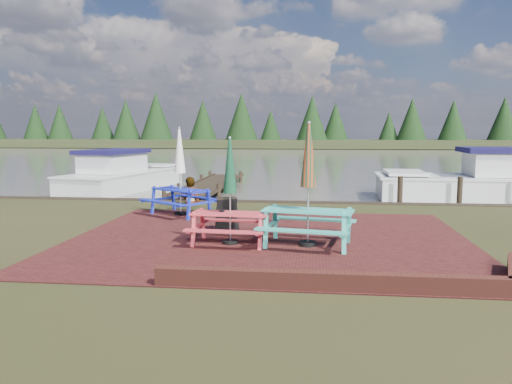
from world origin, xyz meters
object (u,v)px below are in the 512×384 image
at_px(chalkboard, 227,215).
at_px(boat_jetty, 122,177).
at_px(jetty, 211,185).
at_px(picnic_table_blue, 180,185).
at_px(person, 190,177).
at_px(boat_near, 492,184).
at_px(picnic_table_teal, 308,204).
at_px(picnic_table_red, 230,208).

height_order(chalkboard, boat_jetty, boat_jetty).
bearing_deg(jetty, picnic_table_blue, -85.09).
distance_m(picnic_table_blue, person, 2.19).
relative_size(picnic_table_blue, person, 1.38).
distance_m(chalkboard, boat_jetty, 11.46).
xyz_separation_m(chalkboard, boat_near, (8.88, 7.96, 0.03)).
bearing_deg(jetty, chalkboard, -75.92).
bearing_deg(picnic_table_teal, chalkboard, 157.19).
relative_size(picnic_table_teal, picnic_table_red, 1.14).
distance_m(picnic_table_red, jetty, 11.26).
bearing_deg(chalkboard, boat_jetty, 90.98).
xyz_separation_m(jetty, boat_near, (11.29, -1.65, 0.35)).
bearing_deg(picnic_table_blue, person, 130.96).
relative_size(picnic_table_red, boat_jetty, 0.32).
height_order(picnic_table_red, picnic_table_blue, picnic_table_blue).
bearing_deg(jetty, picnic_table_teal, -68.08).
relative_size(jetty, boat_near, 1.09).
distance_m(chalkboard, person, 4.92).
height_order(jetty, person, person).
distance_m(jetty, person, 5.23).
bearing_deg(picnic_table_red, picnic_table_teal, 4.26).
relative_size(picnic_table_red, jetty, 0.26).
bearing_deg(boat_near, picnic_table_blue, 119.94).
xyz_separation_m(picnic_table_teal, person, (-4.01, 5.75, -0.00)).
relative_size(picnic_table_teal, boat_jetty, 0.36).
bearing_deg(picnic_table_teal, boat_jetty, 138.18).
bearing_deg(jetty, boat_near, -8.32).
bearing_deg(boat_jetty, chalkboard, -45.21).
bearing_deg(picnic_table_teal, picnic_table_blue, 146.76).
bearing_deg(picnic_table_blue, chalkboard, -17.84).
bearing_deg(jetty, picnic_table_red, -76.05).
bearing_deg(chalkboard, picnic_table_teal, -66.16).
xyz_separation_m(boat_near, person, (-10.91, -3.50, 0.46)).
bearing_deg(boat_jetty, jetty, 12.42).
height_order(picnic_table_blue, boat_near, picnic_table_blue).
xyz_separation_m(picnic_table_blue, person, (-0.26, 2.17, 0.03)).
distance_m(picnic_table_blue, boat_near, 12.08).
height_order(picnic_table_teal, boat_near, picnic_table_teal).
height_order(picnic_table_blue, jetty, picnic_table_blue).
bearing_deg(jetty, person, -85.86).
distance_m(picnic_table_blue, chalkboard, 2.93).
bearing_deg(picnic_table_blue, picnic_table_teal, -9.37).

